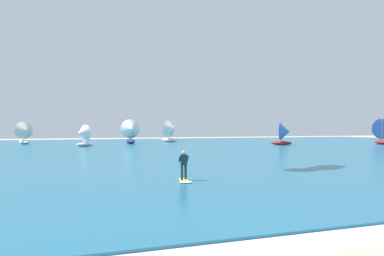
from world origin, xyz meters
The scene contains 9 objects.
ocean centered at (0.00, 51.68, 0.05)m, with size 160.00×90.00×0.10m, color #1E607F.
shoreline_foam centered at (-0.71, 6.46, 0.01)m, with size 95.98×2.62×0.01m, color white.
kitesurfer centered at (-1.79, 17.48, 0.70)m, with size 0.97×2.03×1.67m.
sailboat_mid_left centered at (-4.29, 59.17, 1.84)m, with size 3.42×3.16×3.80m.
sailboat_center_horizon centered at (14.09, 71.67, 2.40)m, with size 4.06×4.51×5.01m.
sailboat_anchored_offshore centered at (28.24, 52.62, 2.05)m, with size 3.79×3.73×4.26m.
sailboat_mid_right centered at (46.25, 49.70, 2.43)m, with size 4.03×4.52×5.08m.
sailboat_leading centered at (-13.21, 71.39, 2.21)m, with size 3.66×4.09×4.61m.
sailboat_heeled_over centered at (4.88, 66.72, 2.42)m, with size 3.60×4.28×5.06m.
Camera 1 is at (-8.66, -2.49, 3.06)m, focal length 35.62 mm.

